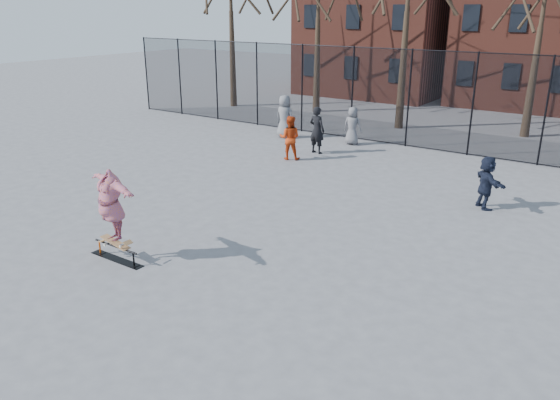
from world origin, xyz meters
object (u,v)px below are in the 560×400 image
Objects in this scene: skate_rail at (116,254)px; bystander_extra at (352,126)px; bystander_black at (317,130)px; bystander_grey at (285,117)px; bystander_red at (290,138)px; bystander_navy at (486,182)px; skateboard at (115,244)px; skater at (111,208)px.

bystander_extra is at bearing 93.20° from skate_rail.
bystander_black reaches higher than bystander_extra.
bystander_red is (2.23, -2.94, -0.11)m from bystander_grey.
bystander_extra is (-6.82, 4.82, 0.02)m from bystander_navy.
bystander_grey reaches higher than bystander_extra.
skate_rail is 1.80× the size of skateboard.
bystander_red is at bearing 70.20° from bystander_extra.
bystander_black reaches higher than skateboard.
skater is at bearing 0.00° from skateboard.
bystander_red is 3.61m from bystander_extra.
skateboard is 13.25m from bystander_extra.
bystander_red reaches higher than bystander_extra.
bystander_navy is at bearing 138.90° from bystander_extra.
bystander_red is at bearing 81.44° from bystander_black.
bystander_grey is 1.18× the size of bystander_extra.
skater is 9.86m from bystander_red.
skateboard is 11.19m from bystander_black.
bystander_black is 1.20× the size of bystander_navy.
bystander_red is (-0.38, -1.39, -0.10)m from bystander_black.
bystander_grey is at bearing -76.11° from bystander_red.
bystander_black is (-1.23, 11.11, 0.54)m from skateboard.
skateboard reaches higher than skate_rail.
skate_rail is 10.40m from bystander_navy.
bystander_navy is at bearing 159.06° from bystander_grey.
skate_rail is 0.95× the size of bystander_red.
skater is at bearing 87.32° from bystander_extra.
bystander_grey is 3.03m from bystander_black.
skater reaches higher than bystander_navy.
bystander_grey reaches higher than skateboard.
bystander_black is at bearing 151.48° from bystander_grey.
skateboard is (0.00, 0.00, 0.27)m from skate_rail.
bystander_red is (-1.61, 9.72, -0.45)m from skater.
skate_rail is 0.27m from skateboard.
skateboard is 9.86m from bystander_red.
bystander_red reaches higher than skateboard.
skate_rail is at bearing 87.31° from bystander_extra.
bystander_navy reaches higher than skateboard.
bystander_black is at bearing 28.22° from bystander_navy.
skate_rail is at bearing 102.59° from bystander_navy.
skate_rail is 0.84× the size of bystander_grey.
skater is 1.22× the size of bystander_red.
skate_rail is 0.99× the size of bystander_extra.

